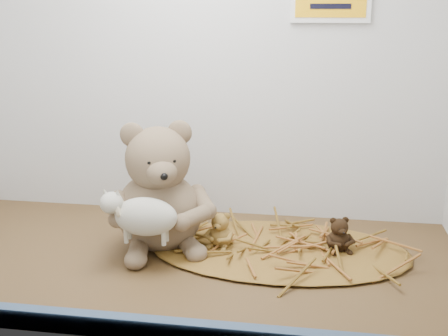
% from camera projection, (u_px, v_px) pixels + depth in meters
% --- Properties ---
extents(alcove_shell, '(1.20, 0.60, 0.90)m').
position_uv_depth(alcove_shell, '(183.00, 42.00, 1.15)').
color(alcove_shell, '#493519').
rests_on(alcove_shell, ground).
extents(front_rail, '(1.19, 0.02, 0.04)m').
position_uv_depth(front_rail, '(137.00, 327.00, 0.92)').
color(front_rail, '#3E5777').
rests_on(front_rail, shelf_floor).
extents(straw_bed, '(0.57, 0.33, 0.01)m').
position_uv_depth(straw_bed, '(279.00, 249.00, 1.23)').
color(straw_bed, brown).
rests_on(straw_bed, shelf_floor).
extents(main_teddy, '(0.31, 0.31, 0.29)m').
position_uv_depth(main_teddy, '(158.00, 186.00, 1.23)').
color(main_teddy, '#886A54').
rests_on(main_teddy, shelf_floor).
extents(toy_lamb, '(0.17, 0.10, 0.11)m').
position_uv_depth(toy_lamb, '(146.00, 217.00, 1.14)').
color(toy_lamb, beige).
rests_on(toy_lamb, main_teddy).
extents(mini_teddy_tan, '(0.08, 0.08, 0.08)m').
position_uv_depth(mini_teddy_tan, '(221.00, 228.00, 1.23)').
color(mini_teddy_tan, olive).
rests_on(mini_teddy_tan, straw_bed).
extents(mini_teddy_brown, '(0.08, 0.08, 0.08)m').
position_uv_depth(mini_teddy_brown, '(339.00, 233.00, 1.21)').
color(mini_teddy_brown, black).
rests_on(mini_teddy_brown, straw_bed).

